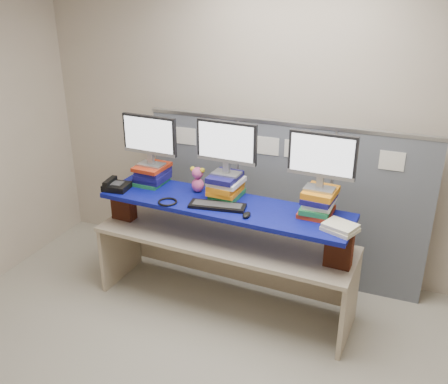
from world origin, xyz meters
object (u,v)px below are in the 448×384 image
at_px(desk, 224,251).
at_px(blue_board, 224,205).
at_px(monitor_center, 227,145).
at_px(monitor_left, 150,138).
at_px(desk_phone, 116,186).
at_px(monitor_right, 322,158).
at_px(keyboard, 217,206).

bearing_deg(desk, blue_board, 0.00).
bearing_deg(monitor_center, monitor_left, -180.00).
bearing_deg(desk_phone, desk, -1.52).
bearing_deg(monitor_left, blue_board, -8.89).
height_order(monitor_left, monitor_center, monitor_center).
height_order(monitor_right, keyboard, monitor_right).
xyz_separation_m(blue_board, monitor_left, (-0.75, 0.16, 0.44)).
xyz_separation_m(blue_board, monitor_center, (-0.03, 0.12, 0.48)).
xyz_separation_m(keyboard, desk_phone, (-0.96, 0.02, 0.02)).
relative_size(monitor_left, monitor_center, 1.00).
height_order(blue_board, keyboard, keyboard).
xyz_separation_m(monitor_left, monitor_center, (0.72, -0.04, 0.03)).
height_order(monitor_center, keyboard, monitor_center).
bearing_deg(monitor_center, desk_phone, -165.45).
distance_m(monitor_left, monitor_center, 0.73).
distance_m(blue_board, monitor_center, 0.49).
relative_size(blue_board, monitor_center, 4.08).
relative_size(blue_board, monitor_left, 4.08).
height_order(monitor_left, monitor_right, monitor_right).
distance_m(desk, monitor_right, 1.18).
bearing_deg(desk_phone, monitor_right, -0.77).
relative_size(monitor_right, desk_phone, 2.26).
xyz_separation_m(monitor_left, monitor_right, (1.50, -0.08, 0.03)).
height_order(desk, monitor_left, monitor_left).
xyz_separation_m(desk, monitor_center, (-0.03, 0.12, 0.91)).
height_order(blue_board, monitor_left, monitor_left).
height_order(desk, desk_phone, desk_phone).
height_order(desk, keyboard, keyboard).
distance_m(desk, blue_board, 0.43).
bearing_deg(desk, desk_phone, -172.65).
xyz_separation_m(desk, monitor_right, (0.75, 0.08, 0.91)).
height_order(keyboard, desk_phone, desk_phone).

